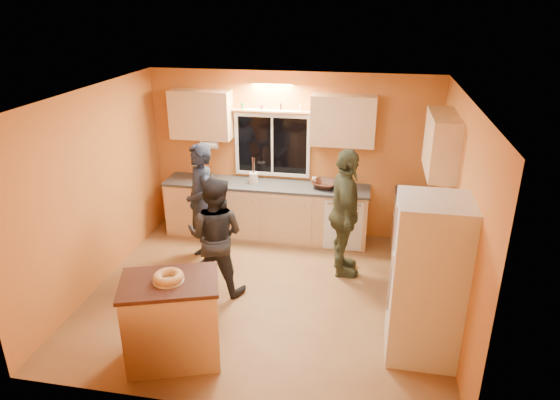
% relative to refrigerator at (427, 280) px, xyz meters
% --- Properties ---
extents(ground, '(4.50, 4.50, 0.00)m').
position_rel_refrigerator_xyz_m(ground, '(-1.89, 0.80, -0.90)').
color(ground, brown).
rests_on(ground, ground).
extents(room_shell, '(4.54, 4.04, 2.61)m').
position_rel_refrigerator_xyz_m(room_shell, '(-1.77, 1.21, 0.72)').
color(room_shell, '#C07131').
rests_on(room_shell, ground).
extents(back_counter, '(4.23, 0.62, 0.90)m').
position_rel_refrigerator_xyz_m(back_counter, '(-1.88, 2.50, -0.45)').
color(back_counter, tan).
rests_on(back_counter, ground).
extents(right_counter, '(0.62, 1.84, 0.90)m').
position_rel_refrigerator_xyz_m(right_counter, '(0.06, 1.30, -0.45)').
color(right_counter, tan).
rests_on(right_counter, ground).
extents(refrigerator, '(0.72, 0.70, 1.80)m').
position_rel_refrigerator_xyz_m(refrigerator, '(0.00, 0.00, 0.00)').
color(refrigerator, silver).
rests_on(refrigerator, ground).
extents(island, '(1.15, 0.96, 0.96)m').
position_rel_refrigerator_xyz_m(island, '(-2.58, -0.59, -0.41)').
color(island, tan).
rests_on(island, ground).
extents(bundt_pastry, '(0.31, 0.31, 0.09)m').
position_rel_refrigerator_xyz_m(bundt_pastry, '(-2.58, -0.59, 0.10)').
color(bundt_pastry, tan).
rests_on(bundt_pastry, island).
extents(person_left, '(0.72, 0.77, 1.77)m').
position_rel_refrigerator_xyz_m(person_left, '(-2.99, 1.58, -0.01)').
color(person_left, black).
rests_on(person_left, ground).
extents(person_center, '(0.81, 0.65, 1.58)m').
position_rel_refrigerator_xyz_m(person_center, '(-2.54, 0.80, -0.11)').
color(person_center, black).
rests_on(person_center, ground).
extents(person_right, '(0.59, 1.11, 1.80)m').
position_rel_refrigerator_xyz_m(person_right, '(-0.95, 1.55, 0.00)').
color(person_right, '#2D3421').
rests_on(person_right, ground).
extents(mixing_bowl, '(0.51, 0.51, 0.10)m').
position_rel_refrigerator_xyz_m(mixing_bowl, '(-1.32, 2.52, 0.05)').
color(mixing_bowl, black).
rests_on(mixing_bowl, back_counter).
extents(utensil_crock, '(0.14, 0.14, 0.17)m').
position_rel_refrigerator_xyz_m(utensil_crock, '(-2.44, 2.50, 0.09)').
color(utensil_crock, beige).
rests_on(utensil_crock, back_counter).
extents(potted_plant, '(0.32, 0.29, 0.30)m').
position_rel_refrigerator_xyz_m(potted_plant, '(0.09, 0.69, 0.15)').
color(potted_plant, gray).
rests_on(potted_plant, right_counter).
extents(red_box, '(0.19, 0.17, 0.07)m').
position_rel_refrigerator_xyz_m(red_box, '(0.13, 1.75, 0.04)').
color(red_box, '#AE1A28').
rests_on(red_box, right_counter).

